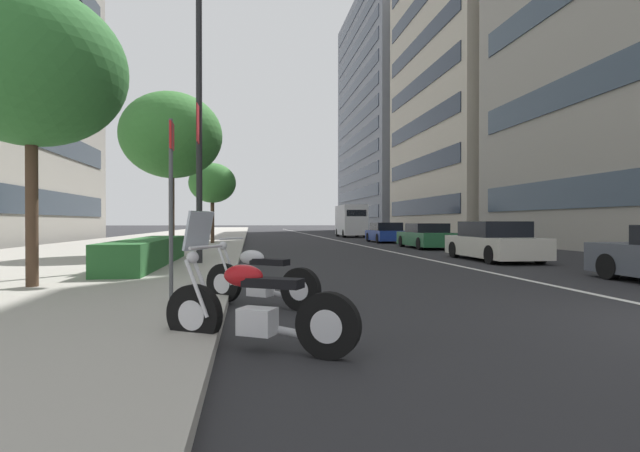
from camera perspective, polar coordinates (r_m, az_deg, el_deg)
The scene contains 17 objects.
sidewalk_right_plaza at distance 35.28m, azimuth -17.78°, elevation -1.66°, with size 160.00×10.81×0.15m, color #A39E93.
lane_centre_stripe at distance 40.33m, azimuth 0.85°, elevation -1.47°, with size 110.00×0.16×0.01m, color silver.
motorcycle_by_sign_pole at distance 5.20m, azimuth -7.88°, elevation -9.76°, with size 1.21×2.04×1.49m.
motorcycle_mid_row at distance 7.84m, azimuth -7.24°, elevation -6.46°, with size 1.39×1.82×1.11m.
car_far_down_avenue at distance 18.17m, azimuth 20.05°, elevation -1.83°, with size 4.48×2.00×1.40m.
car_approaching_light at distance 25.66m, azimuth 12.56°, elevation -1.24°, with size 4.60×2.00×1.30m.
car_lead_in_lane at distance 32.50m, azimuth 7.82°, elevation -0.83°, with size 4.21×1.95×1.34m.
delivery_van_ahead at distance 43.81m, azimuth 3.70°, elevation 0.69°, with size 5.33×2.21×2.90m.
parking_sign_by_curb at distance 7.41m, azimuth -17.35°, elevation 3.70°, with size 0.32×0.06×2.75m.
street_lamp_with_banners at distance 15.20m, azimuth -12.85°, elevation 15.66°, with size 1.26×2.62×8.87m.
clipped_hedge_bed at distance 14.49m, azimuth -19.88°, elevation -2.93°, with size 6.96×1.10×0.74m, color #28602D.
street_tree_mid_sidewalk at distance 10.94m, azimuth -31.23°, elevation 15.79°, with size 3.46×3.46×5.61m.
street_tree_near_plaza_corner at distance 19.67m, azimuth -17.32°, elevation 10.26°, with size 3.88×3.88×6.23m.
street_tree_far_plaza at distance 28.76m, azimuth -12.73°, elevation 5.01°, with size 2.73×2.73×4.68m.
pedestrian_on_plaza at distance 23.62m, azimuth -14.56°, elevation -0.45°, with size 0.47×0.46×1.68m.
office_tower_near_left at distance 50.89m, azimuth 22.61°, elevation 18.65°, with size 18.80×19.23×34.55m.
office_tower_mid_left at distance 73.87m, azimuth 11.13°, elevation 12.71°, with size 28.07×17.74×34.09m.
Camera 1 is at (-4.79, 6.47, 1.37)m, focal length 26.80 mm.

